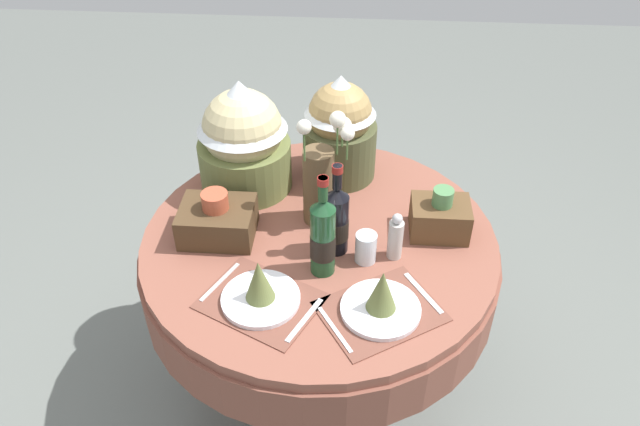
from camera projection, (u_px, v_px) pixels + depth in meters
name	position (u px, v px, depth m)	size (l,w,h in m)	color
ground	(319.00, 377.00, 2.60)	(8.00, 8.00, 0.00)	slate
dining_table	(319.00, 266.00, 2.20)	(1.23, 1.23, 0.77)	brown
place_setting_left	(260.00, 290.00, 1.86)	(0.42, 0.38, 0.16)	brown
place_setting_right	(381.00, 301.00, 1.82)	(0.43, 0.40, 0.16)	brown
flower_vase	(321.00, 177.00, 2.09)	(0.18, 0.15, 0.44)	brown
wine_bottle_left	(323.00, 236.00, 1.91)	(0.08, 0.08, 0.36)	#194223
wine_bottle_centre	(336.00, 219.00, 1.99)	(0.08, 0.08, 0.33)	black
tumbler_near_right	(366.00, 248.00, 2.00)	(0.07, 0.07, 0.11)	silver
pepper_mill	(396.00, 238.00, 2.00)	(0.05, 0.05, 0.17)	#B7B2AD
gift_tub_back_left	(243.00, 134.00, 2.22)	(0.34, 0.34, 0.43)	olive
gift_tub_back_centre	(340.00, 124.00, 2.28)	(0.28, 0.28, 0.41)	#474C2D
woven_basket_side_left	(217.00, 220.00, 2.09)	(0.25, 0.20, 0.17)	#47331E
woven_basket_side_right	(440.00, 217.00, 2.10)	(0.20, 0.15, 0.18)	brown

